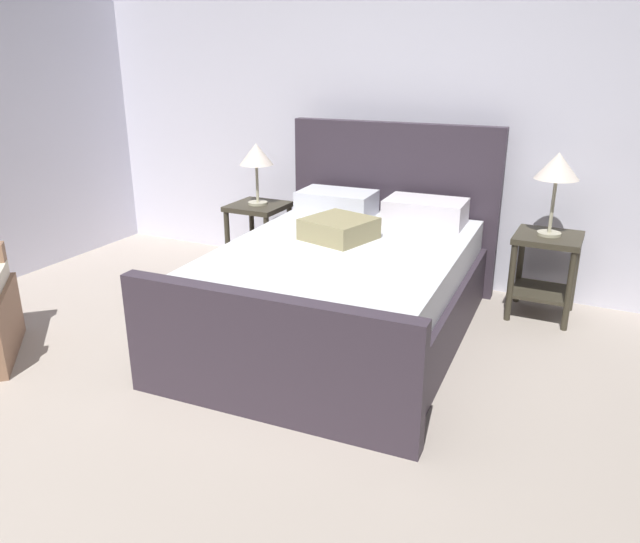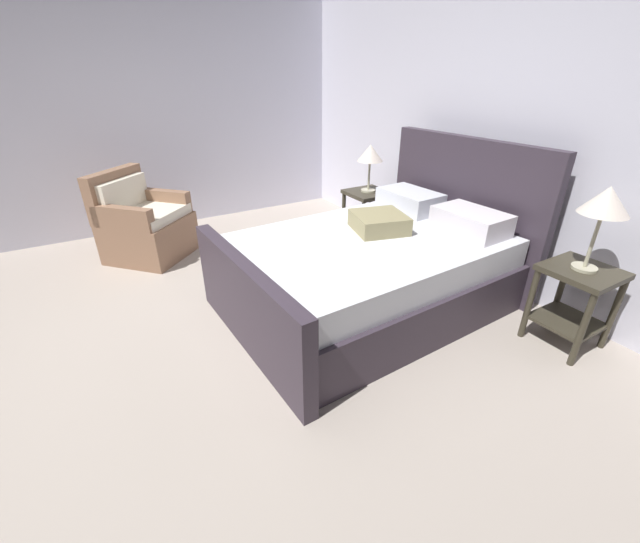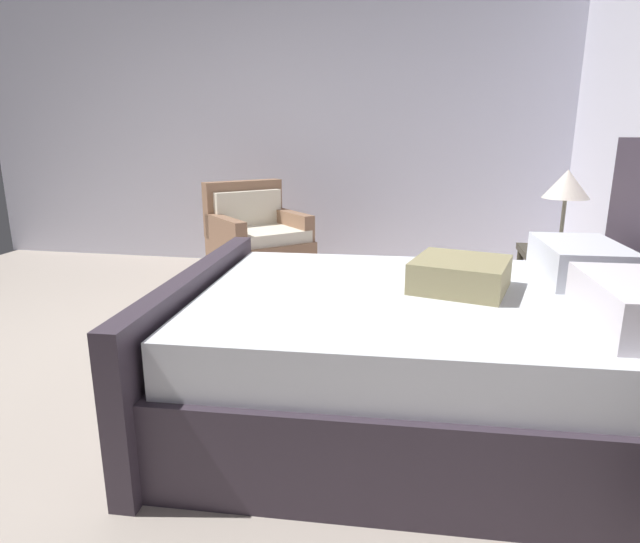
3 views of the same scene
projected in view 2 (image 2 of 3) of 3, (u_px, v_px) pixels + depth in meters
ground_plane at (162, 357)px, 2.81m from camera, size 5.47×5.87×0.02m
wall_back at (486, 116)px, 3.50m from camera, size 5.59×0.12×2.87m
wall_side_left at (86, 107)px, 4.30m from camera, size 0.12×5.99×2.87m
bed at (376, 266)px, 3.29m from camera, size 1.75×2.33×1.29m
nightstand_right at (575, 294)px, 2.78m from camera, size 0.44×0.44×0.60m
table_lamp_right at (606, 203)px, 2.48m from camera, size 0.29×0.29×0.57m
nightstand_left at (367, 209)px, 4.48m from camera, size 0.44×0.44×0.60m
table_lamp_left at (370, 155)px, 4.21m from camera, size 0.27×0.27×0.50m
armchair at (143, 225)px, 4.17m from camera, size 1.03×1.02×0.90m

